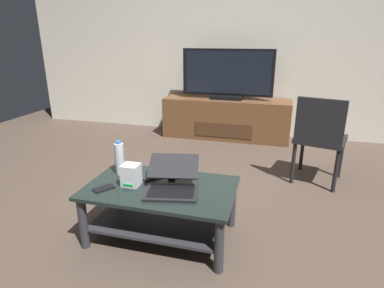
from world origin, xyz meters
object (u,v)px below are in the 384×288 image
at_px(water_bottle_near, 120,159).
at_px(laptop, 172,181).
at_px(coffee_table, 161,202).
at_px(media_cabinet, 226,118).
at_px(soundbar_remote, 174,174).
at_px(television, 227,75).
at_px(dining_chair, 320,136).
at_px(tv_remote, 153,177).
at_px(cell_phone, 104,188).
at_px(router_box, 131,175).

bearing_deg(water_bottle_near, laptop, -16.91).
bearing_deg(water_bottle_near, coffee_table, -18.23).
height_order(media_cabinet, soundbar_remote, media_cabinet).
xyz_separation_m(television, water_bottle_near, (-0.41, -2.32, -0.36)).
height_order(dining_chair, tv_remote, dining_chair).
distance_m(coffee_table, television, 2.52).
xyz_separation_m(water_bottle_near, cell_phone, (0.01, -0.26, -0.12)).
distance_m(coffee_table, cell_phone, 0.40).
height_order(television, soundbar_remote, television).
height_order(coffee_table, soundbar_remote, soundbar_remote).
xyz_separation_m(coffee_table, water_bottle_near, (-0.36, 0.12, 0.24)).
bearing_deg(tv_remote, dining_chair, 72.69).
distance_m(water_bottle_near, soundbar_remote, 0.42).
relative_size(television, soundbar_remote, 7.65).
height_order(coffee_table, laptop, laptop).
distance_m(dining_chair, water_bottle_near, 1.85).
relative_size(tv_remote, soundbar_remote, 1.00).
bearing_deg(laptop, soundbar_remote, 104.60).
bearing_deg(coffee_table, water_bottle_near, 161.77).
relative_size(media_cabinet, cell_phone, 12.35).
relative_size(coffee_table, cell_phone, 7.25).
bearing_deg(television, soundbar_remote, -90.33).
bearing_deg(water_bottle_near, soundbar_remote, 10.14).
xyz_separation_m(coffee_table, laptop, (0.09, -0.02, 0.18)).
distance_m(coffee_table, tv_remote, 0.20).
bearing_deg(coffee_table, router_box, -171.18).
bearing_deg(water_bottle_near, dining_chair, 36.02).
distance_m(media_cabinet, television, 0.60).
bearing_deg(laptop, dining_chair, 49.61).
xyz_separation_m(water_bottle_near, soundbar_remote, (0.40, 0.07, -0.11)).
bearing_deg(cell_phone, tv_remote, 79.14).
bearing_deg(water_bottle_near, media_cabinet, 80.03).
xyz_separation_m(router_box, cell_phone, (-0.15, -0.11, -0.07)).
distance_m(router_box, water_bottle_near, 0.23).
relative_size(television, cell_phone, 8.75).
height_order(television, cell_phone, television).
bearing_deg(laptop, television, 90.96).
bearing_deg(media_cabinet, water_bottle_near, -99.97).
relative_size(coffee_table, soundbar_remote, 6.35).
bearing_deg(tv_remote, coffee_table, -16.10).
bearing_deg(cell_phone, television, 116.54).
xyz_separation_m(coffee_table, soundbar_remote, (0.04, 0.19, 0.13)).
height_order(coffee_table, tv_remote, tv_remote).
relative_size(media_cabinet, tv_remote, 10.81).
distance_m(router_box, cell_phone, 0.20).
distance_m(water_bottle_near, cell_phone, 0.28).
bearing_deg(soundbar_remote, dining_chair, 42.23).
xyz_separation_m(cell_phone, soundbar_remote, (0.39, 0.33, 0.01)).
relative_size(coffee_table, tv_remote, 6.35).
xyz_separation_m(media_cabinet, tv_remote, (-0.15, -2.36, 0.13)).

